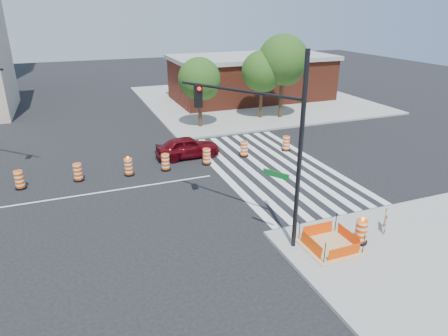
{
  "coord_description": "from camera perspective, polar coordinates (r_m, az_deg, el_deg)",
  "views": [
    {
      "loc": [
        -0.04,
        -20.35,
        9.19
      ],
      "look_at": [
        6.96,
        -2.38,
        1.4
      ],
      "focal_mm": 32.0,
      "sensor_mm": 36.0,
      "label": 1
    }
  ],
  "objects": [
    {
      "name": "tree_north_e",
      "position": [
        35.2,
        8.45,
        14.65
      ],
      "size": [
        4.23,
        4.23,
        7.19
      ],
      "color": "#382314",
      "rests_on": "ground"
    },
    {
      "name": "crosswalk_east",
      "position": [
        24.88,
        6.58,
        0.18
      ],
      "size": [
        6.75,
        13.5,
        0.01
      ],
      "color": "silver",
      "rests_on": "ground"
    },
    {
      "name": "median_drum_3",
      "position": [
        24.28,
        -27.17,
        -1.58
      ],
      "size": [
        0.6,
        0.6,
        1.02
      ],
      "color": "black",
      "rests_on": "ground"
    },
    {
      "name": "barricade",
      "position": [
        18.71,
        22.04,
        -6.94
      ],
      "size": [
        0.52,
        0.61,
        0.9
      ],
      "rotation": [
        0.0,
        0.0,
        0.86
      ],
      "color": "#FB4805",
      "rests_on": "ground"
    },
    {
      "name": "pit_drum",
      "position": [
        17.45,
        18.97,
        -8.67
      ],
      "size": [
        0.6,
        0.6,
        1.18
      ],
      "color": "black",
      "rests_on": "ground"
    },
    {
      "name": "signal_pole_se",
      "position": [
        15.63,
        5.68,
        5.41
      ],
      "size": [
        3.17,
        5.07,
        7.75
      ],
      "rotation": [
        0.0,
        0.0,
        2.12
      ],
      "color": "black",
      "rests_on": "ground"
    },
    {
      "name": "tree_north_d",
      "position": [
        34.99,
        5.45,
        13.28
      ],
      "size": [
        3.46,
        3.46,
        5.88
      ],
      "color": "#382314",
      "rests_on": "ground"
    },
    {
      "name": "sidewalk_ne",
      "position": [
        43.35,
        3.87,
        9.8
      ],
      "size": [
        22.0,
        22.0,
        0.15
      ],
      "primitive_type": "cube",
      "color": "gray",
      "rests_on": "ground"
    },
    {
      "name": "ground",
      "position": [
        22.33,
        -19.27,
        -3.63
      ],
      "size": [
        120.0,
        120.0,
        0.0
      ],
      "primitive_type": "plane",
      "color": "black",
      "rests_on": "ground"
    },
    {
      "name": "median_drum_4",
      "position": [
        24.07,
        -20.13,
        -0.63
      ],
      "size": [
        0.6,
        0.6,
        1.02
      ],
      "color": "black",
      "rests_on": "ground"
    },
    {
      "name": "red_coupe",
      "position": [
        26.2,
        -5.24,
        3.01
      ],
      "size": [
        4.17,
        1.73,
        1.41
      ],
      "primitive_type": "imported",
      "rotation": [
        0.0,
        0.0,
        1.59
      ],
      "color": "#53070E",
      "rests_on": "ground"
    },
    {
      "name": "median_drum_9",
      "position": [
        27.75,
        8.86,
        3.43
      ],
      "size": [
        0.6,
        0.6,
        1.02
      ],
      "color": "black",
      "rests_on": "ground"
    },
    {
      "name": "median_drum_5",
      "position": [
        23.99,
        -13.46,
        0.1
      ],
      "size": [
        0.6,
        0.6,
        1.18
      ],
      "color": "black",
      "rests_on": "ground"
    },
    {
      "name": "excavation_pit",
      "position": [
        17.05,
        14.86,
        -10.55
      ],
      "size": [
        2.2,
        2.2,
        0.9
      ],
      "color": "tan",
      "rests_on": "ground"
    },
    {
      "name": "lane_centerline",
      "position": [
        22.33,
        -19.27,
        -3.62
      ],
      "size": [
        14.0,
        0.12,
        0.01
      ],
      "primitive_type": "cube",
      "color": "silver",
      "rests_on": "ground"
    },
    {
      "name": "median_drum_6",
      "position": [
        24.32,
        -8.35,
        0.76
      ],
      "size": [
        0.6,
        0.6,
        1.02
      ],
      "color": "black",
      "rests_on": "ground"
    },
    {
      "name": "brick_storefront",
      "position": [
        42.93,
        3.95,
        12.73
      ],
      "size": [
        16.5,
        8.5,
        4.6
      ],
      "color": "maroon",
      "rests_on": "ground"
    },
    {
      "name": "tree_north_c",
      "position": [
        32.13,
        -3.48,
        12.27
      ],
      "size": [
        3.37,
        3.32,
        5.64
      ],
      "color": "#382314",
      "rests_on": "ground"
    },
    {
      "name": "median_drum_8",
      "position": [
        26.36,
        2.89,
        2.67
      ],
      "size": [
        0.6,
        0.6,
        1.02
      ],
      "color": "black",
      "rests_on": "ground"
    },
    {
      "name": "median_drum_7",
      "position": [
        25.0,
        -2.5,
        1.59
      ],
      "size": [
        0.6,
        0.6,
        1.02
      ],
      "color": "black",
      "rests_on": "ground"
    }
  ]
}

